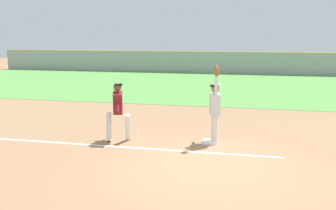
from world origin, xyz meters
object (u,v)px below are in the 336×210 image
(runner, at_px, (118,108))
(parked_car_silver, at_px, (166,61))
(parked_car_green, at_px, (111,60))
(parked_car_white, at_px, (225,62))
(first_base, at_px, (209,142))
(parked_car_black, at_px, (285,63))
(fielder, at_px, (215,105))
(baseball, at_px, (220,85))

(runner, height_order, parked_car_silver, runner)
(parked_car_green, bearing_deg, runner, -72.90)
(runner, height_order, parked_car_white, runner)
(first_base, xyz_separation_m, parked_car_green, (-12.39, 24.45, 0.63))
(first_base, relative_size, parked_car_white, 0.08)
(runner, relative_size, parked_car_white, 0.38)
(parked_car_white, xyz_separation_m, parked_car_black, (5.35, -0.21, 0.00))
(fielder, distance_m, runner, 2.81)
(parked_car_silver, relative_size, parked_car_white, 0.98)
(parked_car_green, bearing_deg, parked_car_black, -5.21)
(first_base, bearing_deg, parked_car_black, 80.19)
(parked_car_white, bearing_deg, baseball, -92.82)
(parked_car_white, bearing_deg, parked_car_silver, 178.13)
(first_base, xyz_separation_m, runner, (-2.64, -0.33, 0.96))
(runner, bearing_deg, parked_car_green, 93.31)
(baseball, bearing_deg, fielder, 129.36)
(first_base, height_order, parked_car_white, parked_car_white)
(runner, distance_m, parked_car_white, 24.79)
(first_base, distance_m, parked_car_green, 27.41)
(first_base, relative_size, parked_car_green, 0.08)
(fielder, relative_size, parked_car_green, 0.50)
(baseball, bearing_deg, parked_car_silver, 106.12)
(parked_car_green, xyz_separation_m, parked_car_silver, (5.68, -0.45, 0.00))
(parked_car_silver, bearing_deg, fielder, -70.87)
(first_base, height_order, parked_car_green, parked_car_green)
(baseball, distance_m, parked_car_black, 24.70)
(baseball, distance_m, parked_car_white, 24.64)
(runner, xyz_separation_m, parked_car_white, (1.48, 24.74, -0.32))
(baseball, bearing_deg, runner, -176.66)
(parked_car_silver, bearing_deg, parked_car_black, 4.27)
(runner, height_order, baseball, baseball)
(parked_car_silver, height_order, parked_car_white, same)
(runner, distance_m, parked_car_black, 25.47)
(baseball, xyz_separation_m, parked_car_silver, (-6.98, 24.16, -1.05))
(runner, relative_size, parked_car_green, 0.38)
(fielder, height_order, baseball, fielder)
(parked_car_silver, distance_m, parked_car_black, 10.90)
(runner, relative_size, baseball, 23.24)
(fielder, height_order, parked_car_silver, fielder)
(first_base, distance_m, fielder, 1.09)
(fielder, bearing_deg, baseball, 118.44)
(parked_car_white, bearing_deg, parked_car_black, -8.43)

